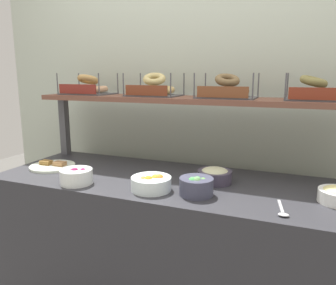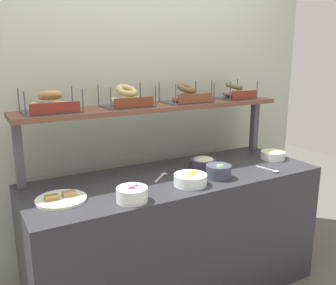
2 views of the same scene
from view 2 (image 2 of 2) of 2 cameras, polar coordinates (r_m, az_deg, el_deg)
The scene contains 17 objects.
back_wall at distance 2.74m, azimuth -4.56°, elevation 5.00°, with size 3.13×0.06×2.40m, color #B1BBA9.
deli_counter at distance 2.52m, azimuth 1.32°, elevation -14.42°, with size 1.93×0.70×0.85m, color #2D2D33.
shelf_riser_left at distance 2.25m, azimuth -22.52°, elevation -1.78°, with size 0.05×0.05×0.40m, color #4C4C51.
shelf_riser_right at distance 3.04m, azimuth 13.47°, elevation 2.66°, with size 0.05×0.05×0.40m, color #4C4C51.
upper_shelf at distance 2.48m, azimuth -1.80°, elevation 5.66°, with size 1.89×0.32×0.03m, color brown.
bowl_egg_salad at distance 2.82m, azimuth 16.25°, elevation -1.79°, with size 0.18×0.18×0.07m.
bowl_beet_salad at distance 1.95m, azimuth -5.70°, elevation -8.10°, with size 0.17×0.17×0.09m.
bowl_veggie_mix at distance 2.31m, azimuth 8.02°, elevation -4.48°, with size 0.16×0.16×0.09m.
bowl_fruit_salad at distance 2.17m, azimuth 3.58°, elevation -5.80°, with size 0.20×0.20×0.08m.
bowl_tuna_salad at distance 2.50m, azimuth 5.60°, elevation -3.16°, with size 0.18×0.18×0.08m.
serving_plate_white at distance 2.04m, azimuth -16.53°, elevation -8.52°, with size 0.27×0.27×0.04m.
serving_spoon_near_plate at distance 2.53m, azimuth 15.95°, elevation -4.20°, with size 0.06×0.17×0.01m.
serving_spoon_by_edge at distance 2.32m, azimuth -1.00°, elevation -5.29°, with size 0.14×0.13×0.01m.
bagel_basket_sesame at distance 2.25m, azimuth -18.06°, elevation 5.73°, with size 0.33×0.26×0.14m.
bagel_basket_plain at distance 2.39m, azimuth -6.54°, elevation 6.81°, with size 0.32×0.25×0.15m.
bagel_basket_cinnamon_raisin at distance 2.60m, azimuth 2.92°, elevation 7.34°, with size 0.33×0.25×0.14m.
bagel_basket_poppy at distance 2.87m, azimuth 10.38°, elevation 7.77°, with size 0.28×0.26×0.14m.
Camera 2 is at (-1.15, -1.90, 1.61)m, focal length 38.59 mm.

